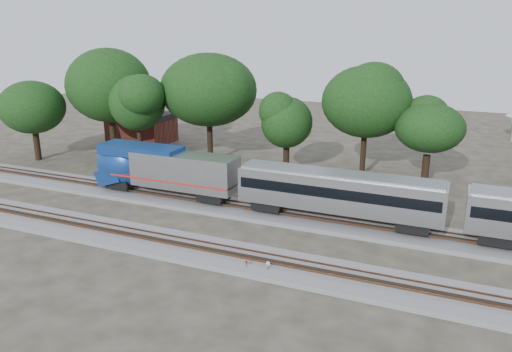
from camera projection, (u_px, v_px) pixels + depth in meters
The scene contains 14 objects.
ground at pixel (201, 231), 45.18m from camera, with size 160.00×160.00×0.00m, color #383328.
track_far at pixel (230, 207), 50.41m from camera, with size 160.00×5.00×0.73m.
track_near at pixel (178, 246), 41.60m from camera, with size 160.00×5.00×0.73m.
switch_stand_red at pixel (246, 264), 37.60m from camera, with size 0.28×0.13×0.91m.
switch_stand_white at pixel (268, 266), 37.18m from camera, with size 0.32×0.12×1.03m.
switch_lever at pixel (257, 269), 37.77m from camera, with size 0.50×0.30×0.30m, color #512D19.
brick_building at pixel (142, 127), 78.79m from camera, with size 9.65×6.88×4.58m.
tree_0 at pixel (32, 107), 66.82m from camera, with size 7.39×7.39×10.42m.
tree_1 at pixel (109, 85), 67.76m from camera, with size 10.14×10.14×14.29m.
tree_2 at pixel (137, 103), 63.97m from camera, with size 8.41×8.41×11.85m.
tree_3 at pixel (209, 90), 64.81m from camera, with size 9.92×9.92×13.99m.
tree_4 at pixel (287, 123), 60.61m from camera, with size 6.61×6.61×9.31m.
tree_5 at pixel (366, 102), 58.85m from camera, with size 9.31×9.31×13.12m.
tree_6 at pixel (430, 128), 55.70m from camera, with size 6.96×6.96×9.81m.
Camera 1 is at (20.92, -36.50, 17.92)m, focal length 35.00 mm.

